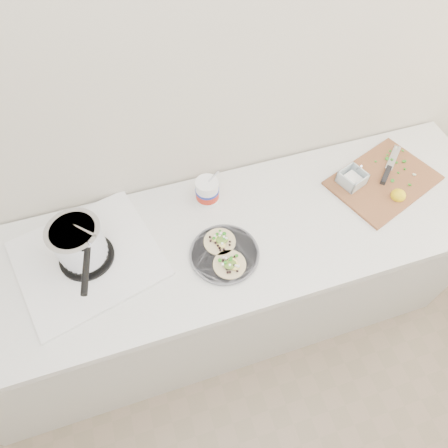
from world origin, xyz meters
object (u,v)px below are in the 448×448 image
object	(u,v)px
tub	(208,190)
cutboard	(381,178)
taco_plate	(224,253)
stove	(82,249)

from	to	relation	value
tub	cutboard	world-z (taller)	tub
taco_plate	cutboard	bearing A→B (deg)	11.10
cutboard	tub	bearing A→B (deg)	150.34
tub	cutboard	xyz separation A→B (m)	(0.75, -0.13, -0.05)
taco_plate	tub	world-z (taller)	tub
stove	tub	distance (m)	0.54
stove	taco_plate	xyz separation A→B (m)	(0.50, -0.14, -0.06)
stove	tub	world-z (taller)	stove
taco_plate	cutboard	distance (m)	0.78
tub	cutboard	size ratio (longest dim) A/B	0.41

